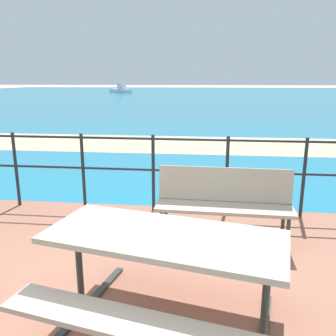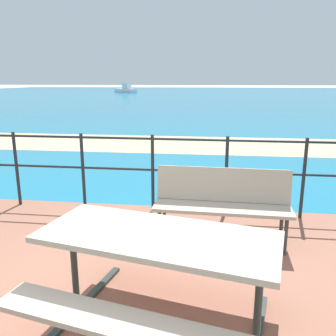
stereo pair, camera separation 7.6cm
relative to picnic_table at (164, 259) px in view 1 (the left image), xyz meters
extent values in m
cube|color=#935B47|center=(-0.45, -0.03, -0.61)|extent=(6.40, 5.20, 0.06)
cube|color=teal|center=(-0.45, 39.97, -0.63)|extent=(90.00, 90.00, 0.01)
cube|color=tan|center=(-0.45, 7.90, -0.63)|extent=(54.01, 3.14, 0.01)
cube|color=tan|center=(0.00, 0.00, 0.17)|extent=(1.71, 1.00, 0.04)
cube|color=tan|center=(-0.11, -0.51, -0.13)|extent=(1.62, 0.59, 0.04)
cube|color=tan|center=(0.11, 0.51, -0.13)|extent=(1.62, 0.59, 0.04)
cylinder|color=#2D3833|center=(-0.66, 0.14, -0.21)|extent=(0.06, 0.06, 0.75)
cube|color=#2D3833|center=(-0.66, 0.14, -0.56)|extent=(0.34, 1.29, 0.03)
cylinder|color=#2D3833|center=(0.66, -0.14, -0.21)|extent=(0.06, 0.06, 0.75)
cube|color=tan|center=(0.46, 1.48, -0.16)|extent=(1.49, 0.45, 0.04)
cube|color=tan|center=(0.47, 1.66, 0.05)|extent=(1.48, 0.12, 0.38)
cylinder|color=#2D3833|center=(-0.20, 1.36, -0.37)|extent=(0.04, 0.04, 0.42)
cylinder|color=#2D3833|center=(-0.19, 1.65, -0.37)|extent=(0.04, 0.04, 0.42)
cylinder|color=#2D3833|center=(1.12, 1.31, -0.37)|extent=(0.04, 0.04, 0.42)
cylinder|color=#2D3833|center=(1.13, 1.61, -0.37)|extent=(0.04, 0.04, 0.42)
cylinder|color=#1E2328|center=(-2.42, 2.39, -0.05)|extent=(0.04, 0.04, 1.06)
cylinder|color=#1E2328|center=(-1.43, 2.39, -0.05)|extent=(0.04, 0.04, 1.06)
cylinder|color=#1E2328|center=(-0.45, 2.39, -0.05)|extent=(0.04, 0.04, 1.06)
cylinder|color=#1E2328|center=(0.53, 2.39, -0.05)|extent=(0.04, 0.04, 1.06)
cylinder|color=#1E2328|center=(1.52, 2.39, -0.05)|extent=(0.04, 0.04, 1.06)
cylinder|color=#1E2328|center=(-0.45, 2.39, 0.43)|extent=(5.90, 0.03, 0.03)
cylinder|color=#1E2328|center=(-0.45, 2.39, 0.00)|extent=(5.90, 0.03, 0.03)
cube|color=silver|center=(-12.38, 48.21, -0.37)|extent=(3.79, 3.57, 0.53)
cube|color=silver|center=(-12.15, 48.01, 0.31)|extent=(1.48, 1.44, 0.83)
cone|color=silver|center=(-14.06, 49.72, -0.37)|extent=(0.69, 0.69, 0.47)
camera|label=1|loc=(0.27, -2.15, 1.19)|focal=37.62mm
camera|label=2|loc=(0.35, -2.14, 1.19)|focal=37.62mm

